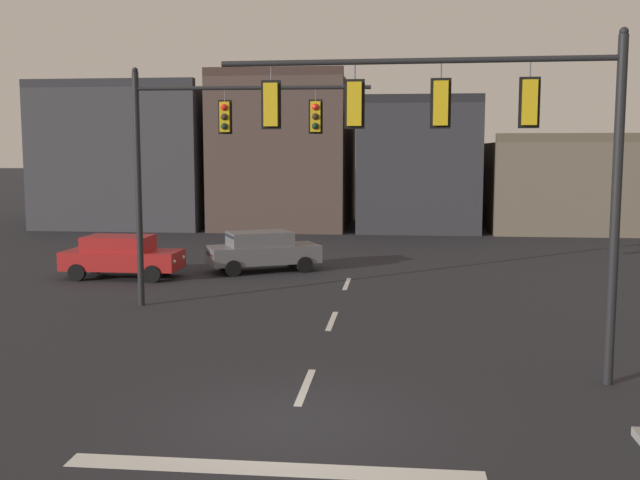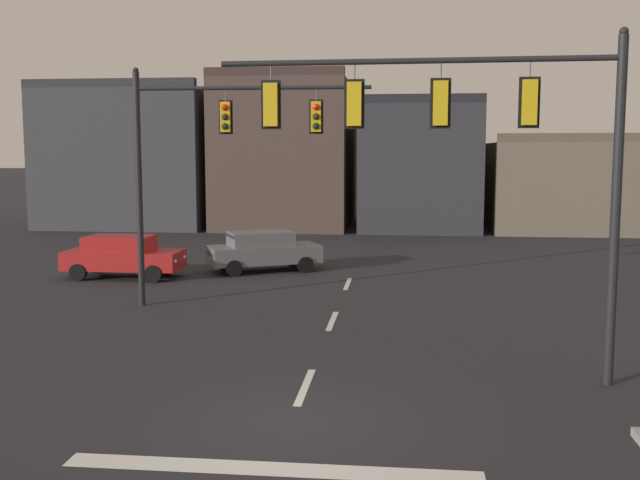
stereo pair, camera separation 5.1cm
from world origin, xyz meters
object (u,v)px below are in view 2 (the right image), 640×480
at_px(signal_mast_far_side, 202,147).
at_px(car_lot_middle, 123,255).
at_px(car_lot_nearside, 263,250).
at_px(signal_mast_near_side, 476,135).

height_order(signal_mast_far_side, car_lot_middle, signal_mast_far_side).
bearing_deg(car_lot_nearside, signal_mast_near_side, -62.75).
bearing_deg(signal_mast_near_side, car_lot_nearside, 117.25).
relative_size(car_lot_nearside, car_lot_middle, 1.06).
height_order(signal_mast_near_side, car_lot_middle, signal_mast_near_side).
bearing_deg(signal_mast_near_side, car_lot_middle, 136.38).
distance_m(signal_mast_near_side, car_lot_middle, 17.18).
height_order(car_lot_nearside, car_lot_middle, same).
relative_size(signal_mast_far_side, car_lot_middle, 1.64).
distance_m(signal_mast_near_side, signal_mast_far_side, 10.04).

